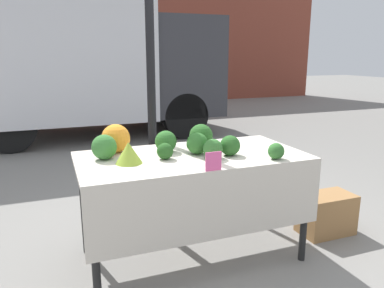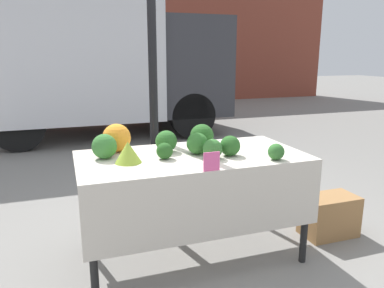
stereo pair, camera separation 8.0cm
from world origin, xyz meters
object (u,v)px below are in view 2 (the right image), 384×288
produce_crate (329,216)px  price_sign (212,161)px  parked_truck (96,54)px  orange_cauliflower (117,138)px

produce_crate → price_sign: bearing=-164.5°
parked_truck → price_sign: 5.23m
parked_truck → orange_cauliflower: parked_truck is taller
parked_truck → produce_crate: size_ratio=9.78×
parked_truck → price_sign: size_ratio=36.64×
parked_truck → orange_cauliflower: (-0.29, -4.53, -0.61)m
price_sign → produce_crate: price_sign is taller
orange_cauliflower → price_sign: orange_cauliflower is taller
parked_truck → produce_crate: parked_truck is taller
orange_cauliflower → price_sign: (0.48, -0.66, -0.04)m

